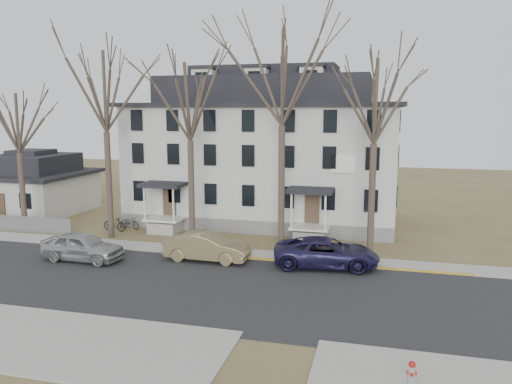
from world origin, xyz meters
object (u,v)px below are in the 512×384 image
(car_silver, at_px, (82,247))
(bicycle_left, at_px, (130,223))
(boarding_house, at_px, (265,153))
(tree_center, at_px, (282,70))
(tree_mid_left, at_px, (189,96))
(tree_mid_right, at_px, (376,95))
(car_tan, at_px, (207,247))
(bicycle_right, at_px, (114,224))
(fire_hydrant, at_px, (412,373))
(car_navy, at_px, (326,253))
(tree_bungalow, at_px, (17,119))
(tree_far_left, at_px, (104,85))
(small_house, at_px, (34,186))

(car_silver, distance_m, bicycle_left, 7.96)
(boarding_house, height_order, tree_center, tree_center)
(tree_mid_left, distance_m, tree_mid_right, 11.50)
(car_tan, relative_size, bicycle_right, 2.71)
(fire_hydrant, bearing_deg, tree_mid_right, 96.81)
(car_navy, bearing_deg, bicycle_right, 67.14)
(car_tan, bearing_deg, car_silver, 105.22)
(tree_center, distance_m, car_navy, 11.18)
(tree_bungalow, height_order, car_tan, tree_bungalow)
(fire_hydrant, bearing_deg, tree_far_left, 142.93)
(tree_center, bearing_deg, tree_far_left, 180.00)
(tree_mid_right, relative_size, car_navy, 2.18)
(car_silver, bearing_deg, boarding_house, -27.85)
(bicycle_right, bearing_deg, boarding_house, -51.44)
(car_silver, relative_size, bicycle_left, 2.67)
(tree_center, distance_m, car_tan, 11.47)
(small_house, relative_size, car_silver, 1.79)
(car_silver, distance_m, car_navy, 14.10)
(tree_far_left, relative_size, car_silver, 2.82)
(boarding_house, height_order, tree_far_left, tree_far_left)
(bicycle_right, bearing_deg, car_tan, -115.63)
(fire_hydrant, bearing_deg, tree_center, 116.46)
(tree_center, relative_size, car_tan, 2.95)
(tree_mid_left, xyz_separation_m, tree_mid_right, (11.50, 0.00, 0.00))
(bicycle_right, xyz_separation_m, fire_hydrant, (19.86, -16.04, -0.15))
(small_house, distance_m, car_tan, 21.69)
(car_navy, bearing_deg, boarding_house, 22.15)
(car_tan, bearing_deg, boarding_house, -2.59)
(tree_mid_left, height_order, tree_center, tree_center)
(car_silver, relative_size, fire_hydrant, 6.12)
(bicycle_left, bearing_deg, car_navy, -92.69)
(tree_mid_left, distance_m, tree_center, 6.18)
(small_house, xyz_separation_m, car_silver, (12.30, -11.57, -1.42))
(car_silver, bearing_deg, tree_far_left, 15.37)
(tree_center, height_order, tree_bungalow, tree_center)
(boarding_house, distance_m, tree_mid_right, 12.51)
(bicycle_left, distance_m, bicycle_right, 1.22)
(tree_mid_right, bearing_deg, boarding_house, 136.19)
(tree_far_left, distance_m, car_silver, 11.01)
(tree_mid_left, relative_size, tree_bungalow, 1.18)
(car_tan, distance_m, bicycle_left, 10.22)
(tree_mid_left, xyz_separation_m, car_navy, (9.21, -3.04, -8.79))
(tree_mid_right, xyz_separation_m, car_navy, (-2.29, -3.04, -8.79))
(tree_mid_right, height_order, bicycle_left, tree_mid_right)
(tree_mid_right, height_order, bicycle_right, tree_mid_right)
(car_tan, height_order, bicycle_right, car_tan)
(tree_center, distance_m, car_silver, 15.77)
(small_house, height_order, car_tan, small_house)
(tree_center, bearing_deg, fire_hydrant, -63.54)
(fire_hydrant, bearing_deg, car_silver, 152.96)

